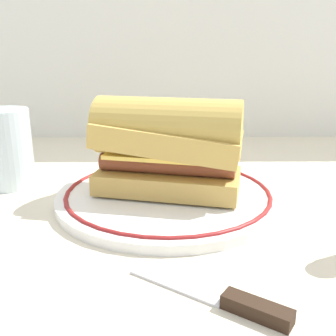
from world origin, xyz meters
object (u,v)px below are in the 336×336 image
Objects in this scene: sausage_sandwich at (168,144)px; butter_knife at (220,297)px; plate at (168,195)px; drinking_glass at (7,153)px.

butter_knife is at bearing -66.48° from sausage_sandwich.
plate is 2.62× the size of drinking_glass.
drinking_glass is 0.39m from butter_knife.
sausage_sandwich is 0.23m from butter_knife.
butter_knife is (0.04, -0.22, -0.07)m from sausage_sandwich.
drinking_glass is (-0.23, 0.06, 0.04)m from plate.
plate is at bearing 174.71° from sausage_sandwich.
sausage_sandwich is 0.24m from drinking_glass.
drinking_glass reaches higher than butter_knife.
drinking_glass is at bearing 165.16° from plate.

